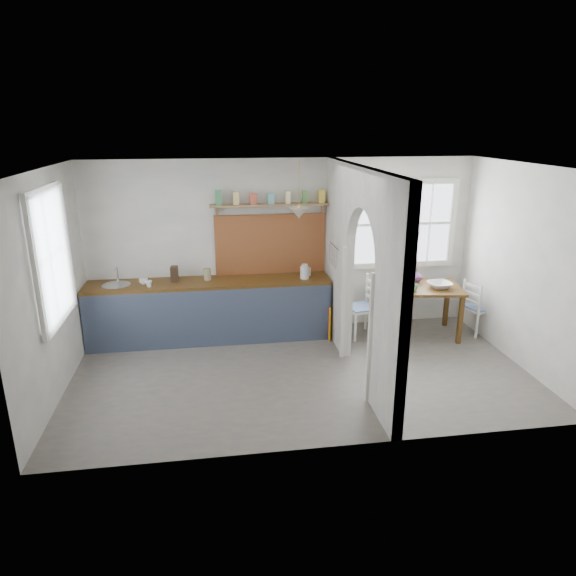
{
  "coord_description": "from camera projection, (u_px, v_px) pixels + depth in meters",
  "views": [
    {
      "loc": [
        -1.06,
        -5.86,
        3.08
      ],
      "look_at": [
        -0.11,
        0.47,
        1.01
      ],
      "focal_mm": 32.0,
      "sensor_mm": 36.0,
      "label": 1
    }
  ],
  "objects": [
    {
      "name": "mug_a",
      "position": [
        149.0,
        284.0,
        7.12
      ],
      "size": [
        0.12,
        0.12,
        0.09
      ],
      "primitive_type": "imported",
      "rotation": [
        0.0,
        0.0,
        0.29
      ],
      "color": "white",
      "rests_on": "counter"
    },
    {
      "name": "kitchen_window",
      "position": [
        49.0,
        257.0,
        5.7
      ],
      "size": [
        0.1,
        1.16,
        1.5
      ],
      "primitive_type": null,
      "color": "white",
      "rests_on": "walls"
    },
    {
      "name": "vase",
      "position": [
        415.0,
        276.0,
        7.75
      ],
      "size": [
        0.27,
        0.27,
        0.22
      ],
      "primitive_type": "imported",
      "rotation": [
        0.0,
        0.0,
        0.37
      ],
      "color": "#5C3265",
      "rests_on": "dining_table"
    },
    {
      "name": "ceiling",
      "position": [
        303.0,
        167.0,
        5.81
      ],
      "size": [
        5.8,
        3.2,
        0.01
      ],
      "primitive_type": "cube",
      "color": "silver",
      "rests_on": "walls"
    },
    {
      "name": "sink",
      "position": [
        116.0,
        286.0,
        7.22
      ],
      "size": [
        0.4,
        0.4,
        0.02
      ],
      "primitive_type": "cylinder",
      "color": "#B9BBBD",
      "rests_on": "counter"
    },
    {
      "name": "nook_window",
      "position": [
        400.0,
        224.0,
        7.84
      ],
      "size": [
        1.76,
        0.1,
        1.3
      ],
      "primitive_type": null,
      "color": "white",
      "rests_on": "walls"
    },
    {
      "name": "walls",
      "position": [
        302.0,
        277.0,
        6.21
      ],
      "size": [
        5.81,
        3.21,
        2.6
      ],
      "color": "silver",
      "rests_on": "floor"
    },
    {
      "name": "towel_magenta",
      "position": [
        329.0,
        323.0,
        7.53
      ],
      "size": [
        0.02,
        0.03,
        0.5
      ],
      "primitive_type": "cube",
      "color": "#C11464",
      "rests_on": "counter"
    },
    {
      "name": "table_cup",
      "position": [
        414.0,
        288.0,
        7.38
      ],
      "size": [
        0.13,
        0.13,
        0.11
      ],
      "primitive_type": "imported",
      "rotation": [
        0.0,
        0.0,
        -0.18
      ],
      "color": "#589B60",
      "rests_on": "dining_table"
    },
    {
      "name": "partition",
      "position": [
        358.0,
        261.0,
        6.32
      ],
      "size": [
        0.12,
        3.2,
        2.6
      ],
      "color": "silver",
      "rests_on": "floor"
    },
    {
      "name": "chair_right",
      "position": [
        479.0,
        307.0,
        7.78
      ],
      "size": [
        0.47,
        0.47,
        0.83
      ],
      "primitive_type": null,
      "rotation": [
        0.0,
        0.0,
        1.85
      ],
      "color": "silver",
      "rests_on": "floor"
    },
    {
      "name": "kettle",
      "position": [
        305.0,
        271.0,
        7.49
      ],
      "size": [
        0.22,
        0.2,
        0.21
      ],
      "primitive_type": null,
      "rotation": [
        0.0,
        0.0,
        -0.39
      ],
      "color": "silver",
      "rests_on": "counter"
    },
    {
      "name": "floor",
      "position": [
        302.0,
        373.0,
        6.61
      ],
      "size": [
        5.8,
        3.2,
        0.01
      ],
      "primitive_type": "cube",
      "color": "#746A5D",
      "rests_on": "ground"
    },
    {
      "name": "pendant_lamp",
      "position": [
        299.0,
        213.0,
        7.14
      ],
      "size": [
        0.26,
        0.26,
        0.16
      ],
      "primitive_type": "cone",
      "color": "beige",
      "rests_on": "ceiling"
    },
    {
      "name": "plate",
      "position": [
        401.0,
        288.0,
        7.52
      ],
      "size": [
        0.22,
        0.22,
        0.02
      ],
      "primitive_type": "cylinder",
      "rotation": [
        0.0,
        0.0,
        -0.19
      ],
      "color": "#382C2D",
      "rests_on": "dining_table"
    },
    {
      "name": "mug_b",
      "position": [
        144.0,
        281.0,
        7.24
      ],
      "size": [
        0.16,
        0.16,
        0.1
      ],
      "primitive_type": "imported",
      "rotation": [
        0.0,
        0.0,
        0.35
      ],
      "color": "silver",
      "rests_on": "counter"
    },
    {
      "name": "towel_orange",
      "position": [
        330.0,
        326.0,
        7.5
      ],
      "size": [
        0.02,
        0.03,
        0.55
      ],
      "primitive_type": "cube",
      "color": "orange",
      "rests_on": "counter"
    },
    {
      "name": "jar",
      "position": [
        207.0,
        274.0,
        7.43
      ],
      "size": [
        0.14,
        0.14,
        0.17
      ],
      "primitive_type": "cylinder",
      "rotation": [
        0.0,
        0.0,
        0.34
      ],
      "color": "#979066",
      "rests_on": "counter"
    },
    {
      "name": "backsplash",
      "position": [
        270.0,
        244.0,
        7.65
      ],
      "size": [
        1.65,
        0.03,
        0.9
      ],
      "primitive_type": "cube",
      "color": "brown",
      "rests_on": "walls"
    },
    {
      "name": "knife_block",
      "position": [
        174.0,
        274.0,
        7.37
      ],
      "size": [
        0.11,
        0.14,
        0.21
      ],
      "primitive_type": "cube",
      "rotation": [
        0.0,
        0.0,
        -0.08
      ],
      "color": "#362519",
      "rests_on": "counter"
    },
    {
      "name": "dining_table",
      "position": [
        417.0,
        310.0,
        7.73
      ],
      "size": [
        1.33,
        0.99,
        0.76
      ],
      "primitive_type": null,
      "rotation": [
        0.0,
        0.0,
        -0.16
      ],
      "color": "#4A2F15",
      "rests_on": "floor"
    },
    {
      "name": "chair_left",
      "position": [
        361.0,
        307.0,
        7.66
      ],
      "size": [
        0.49,
        0.49,
        0.91
      ],
      "primitive_type": null,
      "rotation": [
        0.0,
        0.0,
        -1.36
      ],
      "color": "silver",
      "rests_on": "floor"
    },
    {
      "name": "shelf",
      "position": [
        271.0,
        201.0,
        7.37
      ],
      "size": [
        1.75,
        0.2,
        0.21
      ],
      "color": "#957552",
      "rests_on": "walls"
    },
    {
      "name": "counter",
      "position": [
        211.0,
        309.0,
        7.56
      ],
      "size": [
        3.5,
        0.6,
        0.9
      ],
      "color": "#4A2F15",
      "rests_on": "floor"
    },
    {
      "name": "utensil_rail",
      "position": [
        334.0,
        246.0,
        7.1
      ],
      "size": [
        0.02,
        0.5,
        0.02
      ],
      "primitive_type": "cylinder",
      "rotation": [
        1.57,
        0.0,
        0.0
      ],
      "color": "#B9BBBD",
      "rests_on": "partition"
    },
    {
      "name": "bowl",
      "position": [
        440.0,
        285.0,
        7.53
      ],
      "size": [
        0.38,
        0.38,
        0.08
      ],
      "primitive_type": "imported",
      "rotation": [
        0.0,
        0.0,
        0.12
      ],
      "color": "silver",
      "rests_on": "dining_table"
    }
  ]
}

